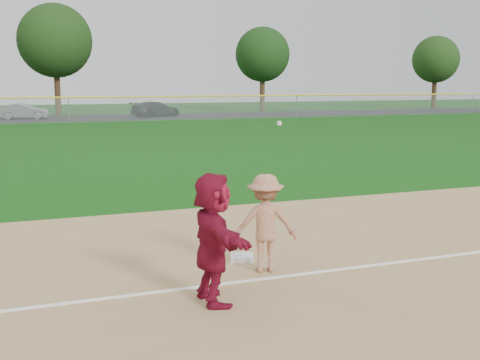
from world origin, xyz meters
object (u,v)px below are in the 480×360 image
object	(u,v)px
base_runner	(213,238)
car_right	(156,109)
car_mid	(24,111)
first_base	(242,258)

from	to	relation	value
base_runner	car_right	xyz separation A→B (m)	(9.87, 47.33, -0.29)
base_runner	car_right	size ratio (longest dim) A/B	0.41
car_mid	car_right	bearing A→B (deg)	-79.72
car_mid	car_right	distance (m)	11.57
base_runner	car_right	distance (m)	48.35
base_runner	car_mid	size ratio (longest dim) A/B	0.47
first_base	base_runner	size ratio (longest dim) A/B	0.21
first_base	car_right	size ratio (longest dim) A/B	0.09
first_base	car_mid	size ratio (longest dim) A/B	0.10
first_base	base_runner	world-z (taller)	base_runner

